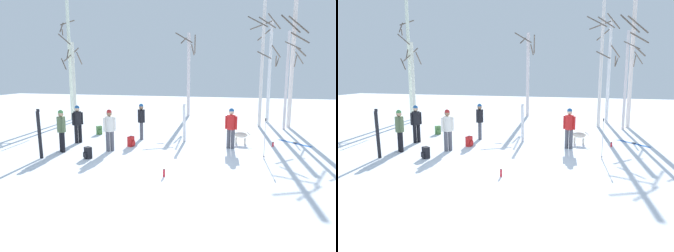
{
  "view_description": "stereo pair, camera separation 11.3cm",
  "coord_description": "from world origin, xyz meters",
  "views": [
    {
      "loc": [
        2.7,
        -10.06,
        3.25
      ],
      "look_at": [
        -0.54,
        2.54,
        1.0
      ],
      "focal_mm": 34.31,
      "sensor_mm": 36.0,
      "label": 1
    },
    {
      "loc": [
        2.81,
        -10.03,
        3.25
      ],
      "look_at": [
        -0.54,
        2.54,
        1.0
      ],
      "focal_mm": 34.31,
      "sensor_mm": 36.0,
      "label": 2
    }
  ],
  "objects": [
    {
      "name": "ski_pair_lying_0",
      "position": [
        4.72,
        5.12,
        0.01
      ],
      "size": [
        1.36,
        1.4,
        0.05
      ],
      "color": "blue",
      "rests_on": "ground_plane"
    },
    {
      "name": "ski_poles_0",
      "position": [
        3.28,
        2.12,
        0.81
      ],
      "size": [
        0.07,
        0.21,
        1.52
      ],
      "color": "#B2B2BC",
      "rests_on": "ground_plane"
    },
    {
      "name": "birch_tree_1",
      "position": [
        -8.3,
        8.47,
        2.66
      ],
      "size": [
        1.37,
        1.55,
        5.02
      ],
      "color": "silver",
      "rests_on": "ground_plane"
    },
    {
      "name": "person_0",
      "position": [
        1.96,
        3.41,
        0.98
      ],
      "size": [
        0.51,
        0.34,
        1.72
      ],
      "color": "#4C4C56",
      "rests_on": "ground_plane"
    },
    {
      "name": "dog",
      "position": [
        2.31,
        4.41,
        0.39
      ],
      "size": [
        0.89,
        0.29,
        0.57
      ],
      "color": "beige",
      "rests_on": "ground_plane"
    },
    {
      "name": "birch_tree_6",
      "position": [
        4.91,
        9.48,
        3.72
      ],
      "size": [
        1.59,
        0.94,
        7.17
      ],
      "color": "silver",
      "rests_on": "ground_plane"
    },
    {
      "name": "birch_tree_4",
      "position": [
        3.8,
        11.18,
        3.27
      ],
      "size": [
        0.94,
        0.98,
        6.63
      ],
      "color": "silver",
      "rests_on": "ground_plane"
    },
    {
      "name": "person_2",
      "position": [
        -2.78,
        1.73,
        0.98
      ],
      "size": [
        0.41,
        0.38,
        1.72
      ],
      "color": "#4C4C56",
      "rests_on": "ground_plane"
    },
    {
      "name": "birch_tree_3",
      "position": [
        3.26,
        9.34,
        3.71
      ],
      "size": [
        1.55,
        1.69,
        7.08
      ],
      "color": "silver",
      "rests_on": "ground_plane"
    },
    {
      "name": "backpack_1",
      "position": [
        -2.24,
        2.72,
        0.21
      ],
      "size": [
        0.33,
        0.3,
        0.44
      ],
      "color": "red",
      "rests_on": "ground_plane"
    },
    {
      "name": "birch_tree_5",
      "position": [
        4.6,
        8.72,
        2.8
      ],
      "size": [
        1.49,
        1.47,
        5.36
      ],
      "color": "silver",
      "rests_on": "ground_plane"
    },
    {
      "name": "person_1",
      "position": [
        -4.83,
        2.8,
        0.98
      ],
      "size": [
        0.36,
        0.43,
        1.72
      ],
      "color": "black",
      "rests_on": "ground_plane"
    },
    {
      "name": "backpack_0",
      "position": [
        -3.11,
        0.47,
        0.21
      ],
      "size": [
        0.33,
        0.34,
        0.44
      ],
      "color": "black",
      "rests_on": "ground_plane"
    },
    {
      "name": "person_3",
      "position": [
        -2.29,
        4.24,
        0.98
      ],
      "size": [
        0.34,
        0.49,
        1.72
      ],
      "color": "#4C4C56",
      "rests_on": "ground_plane"
    },
    {
      "name": "person_4",
      "position": [
        -4.59,
        1.12,
        0.98
      ],
      "size": [
        0.43,
        0.37,
        1.72
      ],
      "color": "black",
      "rests_on": "ground_plane"
    },
    {
      "name": "birch_tree_0",
      "position": [
        -8.91,
        9.12,
        4.01
      ],
      "size": [
        1.16,
        1.22,
        7.79
      ],
      "color": "silver",
      "rests_on": "ground_plane"
    },
    {
      "name": "ski_pair_planted_0",
      "position": [
        -4.83,
        0.05,
        0.93
      ],
      "size": [
        0.17,
        0.06,
        1.87
      ],
      "color": "black",
      "rests_on": "ground_plane"
    },
    {
      "name": "water_bottle_0",
      "position": [
        3.73,
        4.19,
        0.1
      ],
      "size": [
        0.07,
        0.07,
        0.21
      ],
      "color": "red",
      "rests_on": "ground_plane"
    },
    {
      "name": "ground_plane",
      "position": [
        0.0,
        0.0,
        0.0
      ],
      "size": [
        60.0,
        60.0,
        0.0
      ],
      "primitive_type": "plane",
      "color": "white"
    },
    {
      "name": "backpack_2",
      "position": [
        -4.79,
        4.81,
        0.21
      ],
      "size": [
        0.34,
        0.34,
        0.44
      ],
      "color": "#4C7F3F",
      "rests_on": "ground_plane"
    },
    {
      "name": "birch_tree_2",
      "position": [
        -1.62,
        12.62,
        3.13
      ],
      "size": [
        1.43,
        1.44,
        5.86
      ],
      "color": "silver",
      "rests_on": "ground_plane"
    },
    {
      "name": "water_bottle_1",
      "position": [
        0.2,
        -0.85,
        0.12
      ],
      "size": [
        0.08,
        0.08,
        0.26
      ],
      "color": "red",
      "rests_on": "ground_plane"
    },
    {
      "name": "ski_pair_planted_1",
      "position": [
        -0.2,
        4.22,
        0.88
      ],
      "size": [
        0.17,
        0.02,
        1.77
      ],
      "color": "white",
      "rests_on": "ground_plane"
    }
  ]
}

